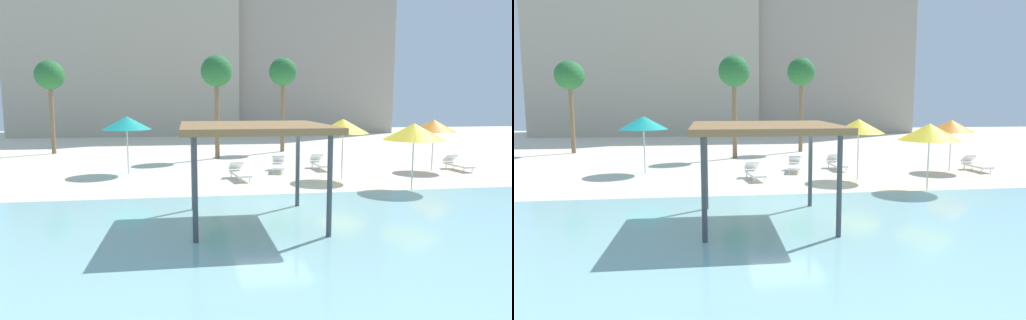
% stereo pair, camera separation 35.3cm
% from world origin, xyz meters
% --- Properties ---
extents(ground_plane, '(80.00, 80.00, 0.00)m').
position_xyz_m(ground_plane, '(0.00, 0.00, 0.00)').
color(ground_plane, beige).
extents(lagoon_water, '(44.00, 13.50, 0.04)m').
position_xyz_m(lagoon_water, '(0.00, -5.25, 0.02)').
color(lagoon_water, '#8CC6CC').
rests_on(lagoon_water, ground).
extents(shade_pavilion, '(4.18, 4.18, 2.92)m').
position_xyz_m(shade_pavilion, '(-0.99, -2.20, 2.73)').
color(shade_pavilion, '#42474C').
rests_on(shade_pavilion, ground).
extents(beach_umbrella_yellow_0, '(2.41, 2.41, 2.68)m').
position_xyz_m(beach_umbrella_yellow_0, '(6.02, 1.71, 2.35)').
color(beach_umbrella_yellow_0, silver).
rests_on(beach_umbrella_yellow_0, ground).
extents(beach_umbrella_yellow_1, '(2.31, 2.31, 2.75)m').
position_xyz_m(beach_umbrella_yellow_1, '(4.04, 4.45, 2.43)').
color(beach_umbrella_yellow_1, silver).
rests_on(beach_umbrella_yellow_1, ground).
extents(beach_umbrella_orange_2, '(2.21, 2.21, 2.60)m').
position_xyz_m(beach_umbrella_orange_2, '(9.48, 6.24, 2.29)').
color(beach_umbrella_orange_2, silver).
rests_on(beach_umbrella_orange_2, ground).
extents(beach_umbrella_teal_3, '(2.35, 2.35, 2.82)m').
position_xyz_m(beach_umbrella_teal_3, '(-5.81, 7.50, 2.49)').
color(beach_umbrella_teal_3, silver).
rests_on(beach_umbrella_teal_3, ground).
extents(lounge_chair_0, '(0.70, 1.93, 0.74)m').
position_xyz_m(lounge_chair_0, '(10.86, 6.20, 0.33)').
color(lounge_chair_0, white).
rests_on(lounge_chair_0, ground).
extents(lounge_chair_3, '(0.66, 1.91, 0.74)m').
position_xyz_m(lounge_chair_3, '(3.92, 7.55, 0.33)').
color(lounge_chair_3, white).
rests_on(lounge_chair_3, ground).
extents(lounge_chair_4, '(0.99, 1.98, 0.74)m').
position_xyz_m(lounge_chair_4, '(1.62, 7.12, 0.33)').
color(lounge_chair_4, white).
rests_on(lounge_chair_4, ground).
extents(lounge_chair_5, '(0.88, 1.97, 0.74)m').
position_xyz_m(lounge_chair_5, '(-0.60, 5.16, 0.33)').
color(lounge_chair_5, white).
rests_on(lounge_chair_5, ground).
extents(palm_tree_0, '(1.90, 1.90, 6.17)m').
position_xyz_m(palm_tree_0, '(-11.81, 16.68, 5.07)').
color(palm_tree_0, brown).
rests_on(palm_tree_0, ground).
extents(palm_tree_1, '(1.90, 1.90, 6.26)m').
position_xyz_m(palm_tree_1, '(-1.11, 12.62, 5.16)').
color(palm_tree_1, brown).
rests_on(palm_tree_1, ground).
extents(palm_tree_2, '(1.90, 1.90, 6.44)m').
position_xyz_m(palm_tree_2, '(3.62, 15.64, 5.33)').
color(palm_tree_2, brown).
rests_on(palm_tree_2, ground).
extents(hotel_block_0, '(21.94, 10.47, 21.13)m').
position_xyz_m(hotel_block_0, '(-8.78, 34.91, 10.56)').
color(hotel_block_0, '#B2A893').
rests_on(hotel_block_0, ground).
extents(hotel_block_1, '(23.67, 11.03, 20.39)m').
position_xyz_m(hotel_block_1, '(7.04, 36.33, 10.20)').
color(hotel_block_1, '#9E9384').
rests_on(hotel_block_1, ground).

